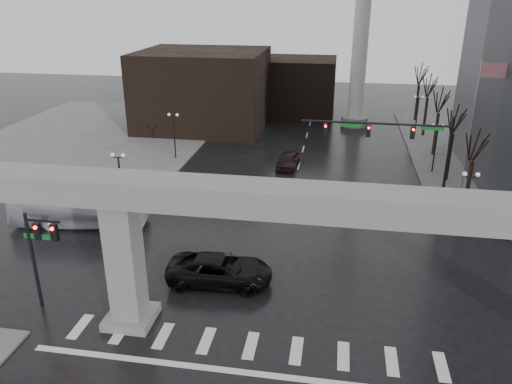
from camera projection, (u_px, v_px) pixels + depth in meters
The scene contains 23 objects.
ground at pixel (254, 333), 27.05m from camera, with size 160.00×160.00×0.00m, color black.
sidewalk_nw at pixel (102, 134), 63.86m from camera, with size 28.00×36.00×0.15m, color slate.
elevated_guideway at pixel (279, 221), 24.25m from camera, with size 48.00×2.60×8.70m.
building_far_left at pixel (203, 90), 65.64m from camera, with size 16.00×14.00×10.00m, color black.
building_far_mid at pixel (300, 86), 73.31m from camera, with size 10.00×10.00×8.00m, color black.
smokestack at pixel (362, 23), 63.07m from camera, with size 3.60×3.60×30.00m.
signal_mast_arm at pixel (401, 141), 40.63m from camera, with size 12.12×0.43×8.00m.
signal_left_pole at pixel (40, 245), 27.84m from camera, with size 2.30×0.30×6.00m.
flagpole_assembly at pixel (477, 114), 41.94m from camera, with size 2.06×0.12×12.00m.
lamp_right_0 at pixel (468, 193), 36.45m from camera, with size 1.22×0.32×5.11m.
lamp_right_1 at pixel (436, 140), 49.23m from camera, with size 1.22×0.32×5.11m.
lamp_right_2 at pixel (418, 109), 62.01m from camera, with size 1.22×0.32×5.11m.
lamp_left_0 at pixel (120, 172), 40.58m from camera, with size 1.22×0.32×5.11m.
lamp_left_1 at pixel (174, 128), 53.36m from camera, with size 1.22×0.32×5.11m.
lamp_left_2 at pixel (207, 101), 66.14m from camera, with size 1.22×0.32×5.11m.
tree_right_0 at pixel (469, 183), 40.22m from camera, with size 1.09×1.58×7.50m.
tree_right_1 at pixel (450, 153), 47.50m from camera, with size 1.09×1.61×7.67m.
tree_right_2 at pixel (436, 130), 54.78m from camera, with size 1.10×1.63×7.85m.
tree_right_3 at pixel (426, 113), 62.05m from camera, with size 1.11×1.66×8.02m.
tree_right_4 at pixel (417, 99), 69.33m from camera, with size 1.12×1.69×8.19m.
pickup_truck at pixel (220, 270), 31.39m from camera, with size 3.05×6.62×1.84m, color black.
city_bus at pixel (79, 208), 38.96m from camera, with size 2.45×10.48×2.92m, color silver.
far_car at pixel (288, 160), 51.85m from camera, with size 1.89×4.70×1.60m, color black.
Camera 1 is at (3.76, -21.80, 17.36)m, focal length 35.00 mm.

